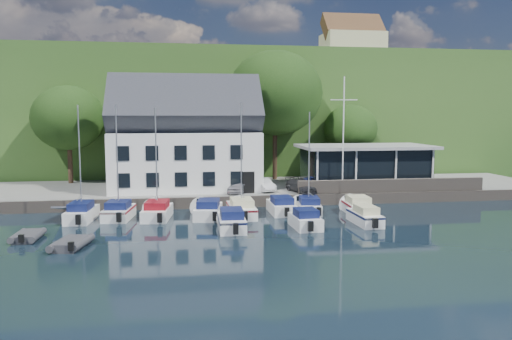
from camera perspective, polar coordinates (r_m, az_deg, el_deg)
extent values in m
plane|color=black|center=(34.12, 4.32, -7.56)|extent=(180.00, 180.00, 0.00)
cube|color=gray|center=(50.91, -0.05, -2.32)|extent=(60.00, 13.00, 1.00)
cube|color=#6B6056|center=(44.58, 1.18, -3.57)|extent=(60.00, 0.30, 1.00)
cube|color=#2D521F|center=(94.57, -4.05, 6.25)|extent=(160.00, 75.00, 16.00)
cube|color=#586231|center=(103.73, 0.05, 10.78)|extent=(50.00, 30.00, 0.30)
cube|color=#6B6056|center=(48.25, 15.30, -1.71)|extent=(18.00, 0.50, 1.20)
imported|color=silver|center=(46.07, -2.12, -1.84)|extent=(2.48, 3.92, 1.24)
imported|color=silver|center=(47.08, 0.81, -1.67)|extent=(2.06, 3.88, 1.22)
imported|color=#2C2D31|center=(46.65, 5.14, -1.78)|extent=(2.53, 4.39, 1.20)
imported|color=#2E3C8E|center=(48.10, 6.90, -1.46)|extent=(1.89, 4.07, 1.35)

